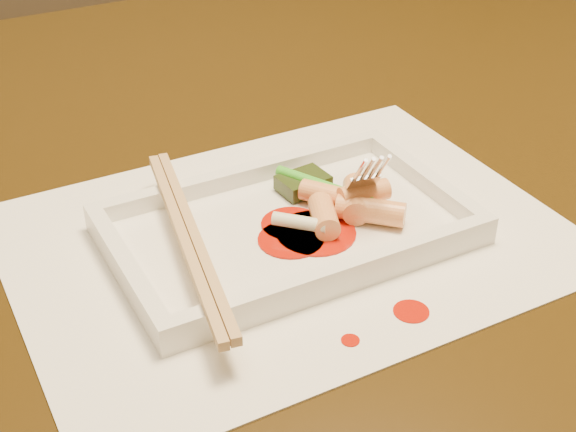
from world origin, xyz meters
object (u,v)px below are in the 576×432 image
placemat (288,237)px  fork (360,108)px  table (276,235)px  plate_base (288,232)px  chopstick_a (183,238)px

placemat → fork: size_ratio=2.86×
table → fork: fork is taller
plate_base → chopstick_a: size_ratio=1.12×
table → chopstick_a: 0.24m
placemat → chopstick_a: bearing=180.0°
placemat → plate_base: plate_base is taller
table → plate_base: plate_base is taller
plate_base → chopstick_a: chopstick_a is taller
table → plate_base: bearing=-113.7°
table → plate_base: (-0.06, -0.14, 0.11)m
placemat → table: bearing=66.3°
plate_base → chopstick_a: bearing=180.0°
chopstick_a → placemat: bearing=0.0°
table → fork: size_ratio=10.00×
placemat → fork: bearing=14.4°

